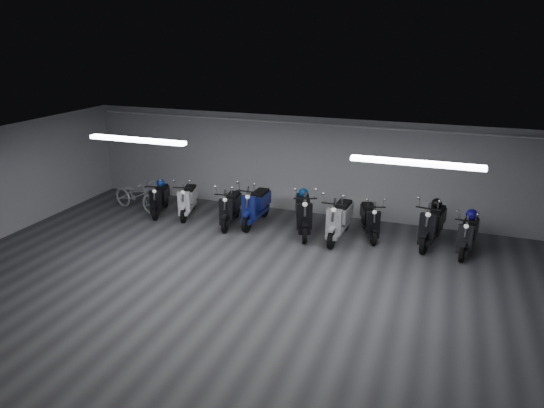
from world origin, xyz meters
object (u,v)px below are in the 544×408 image
(scooter_5, at_px, (303,207))
(scooter_9, at_px, (469,229))
(scooter_7, at_px, (370,214))
(helmet_3, at_px, (303,193))
(helmet_0, at_px, (437,203))
(scooter_4, at_px, (256,200))
(scooter_1, at_px, (159,194))
(scooter_3, at_px, (230,202))
(bicycle, at_px, (136,192))
(scooter_2, at_px, (187,195))
(helmet_2, at_px, (472,215))
(helmet_1, at_px, (161,183))
(scooter_6, at_px, (339,213))
(scooter_8, at_px, (433,218))

(scooter_5, relative_size, scooter_9, 1.17)
(scooter_7, bearing_deg, helmet_3, 163.58)
(scooter_5, distance_m, helmet_0, 3.31)
(helmet_0, bearing_deg, scooter_4, -174.74)
(scooter_1, height_order, scooter_5, scooter_5)
(scooter_3, bearing_deg, bicycle, 168.62)
(scooter_1, height_order, helmet_3, scooter_1)
(scooter_2, distance_m, helmet_2, 7.54)
(bicycle, height_order, helmet_1, bicycle)
(helmet_1, bearing_deg, scooter_6, -3.22)
(helmet_3, bearing_deg, scooter_1, -176.67)
(scooter_1, height_order, scooter_7, scooter_7)
(scooter_4, bearing_deg, scooter_5, -5.92)
(bicycle, bearing_deg, scooter_3, -78.11)
(bicycle, bearing_deg, scooter_8, -73.66)
(scooter_2, height_order, helmet_3, scooter_2)
(scooter_1, bearing_deg, bicycle, 162.99)
(scooter_5, xyz_separation_m, helmet_1, (-4.39, 0.22, 0.14))
(scooter_3, bearing_deg, helmet_0, -1.57)
(scooter_7, distance_m, scooter_9, 2.35)
(bicycle, relative_size, helmet_1, 7.51)
(bicycle, bearing_deg, helmet_2, -73.84)
(scooter_8, relative_size, helmet_1, 8.15)
(scooter_4, distance_m, scooter_8, 4.60)
(scooter_1, height_order, helmet_2, scooter_1)
(helmet_0, bearing_deg, scooter_7, -170.64)
(scooter_3, distance_m, scooter_4, 0.70)
(scooter_4, xyz_separation_m, bicycle, (-3.73, -0.17, -0.13))
(scooter_8, bearing_deg, helmet_2, 11.71)
(scooter_3, bearing_deg, helmet_2, -4.95)
(scooter_8, distance_m, helmet_2, 0.89)
(scooter_5, distance_m, scooter_6, 0.97)
(bicycle, bearing_deg, helmet_0, -71.90)
(scooter_8, bearing_deg, scooter_6, -157.82)
(helmet_0, bearing_deg, scooter_3, -172.28)
(scooter_8, height_order, scooter_9, scooter_8)
(scooter_2, relative_size, scooter_3, 0.97)
(scooter_1, distance_m, scooter_7, 6.01)
(scooter_9, bearing_deg, scooter_3, -167.79)
(scooter_3, distance_m, scooter_9, 6.05)
(scooter_4, bearing_deg, scooter_8, 3.50)
(scooter_6, relative_size, scooter_7, 1.15)
(helmet_3, bearing_deg, helmet_1, -179.58)
(scooter_2, bearing_deg, helmet_0, -11.66)
(scooter_5, distance_m, helmet_3, 0.40)
(scooter_3, xyz_separation_m, helmet_1, (-2.36, 0.33, 0.22))
(scooter_2, height_order, scooter_4, scooter_4)
(scooter_5, xyz_separation_m, helmet_3, (-0.09, 0.26, 0.30))
(scooter_2, distance_m, helmet_3, 3.42)
(scooter_7, relative_size, helmet_0, 6.34)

